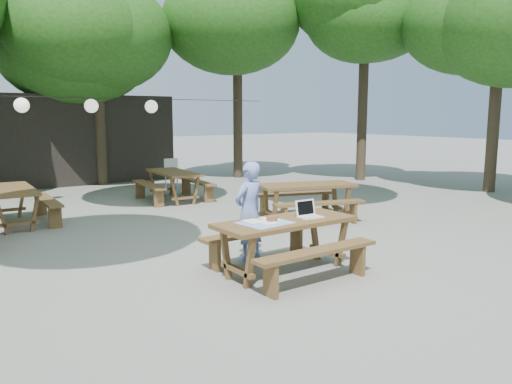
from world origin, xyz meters
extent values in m
plane|color=slate|center=(0.00, 0.00, 0.00)|extent=(80.00, 80.00, 0.00)
cube|color=black|center=(0.50, 10.50, 1.40)|extent=(6.00, 3.00, 2.80)
cube|color=#543C1D|center=(0.05, -1.39, 0.72)|extent=(2.00, 0.80, 0.06)
cube|color=#543C1D|center=(0.05, -2.04, 0.45)|extent=(1.90, 0.28, 0.05)
cube|color=#543C1D|center=(0.05, -0.74, 0.45)|extent=(1.90, 0.28, 0.05)
cube|color=#543C1D|center=(0.05, -1.39, 0.34)|extent=(1.70, 0.70, 0.69)
cube|color=#543C1D|center=(2.68, 1.16, 0.72)|extent=(2.15, 1.38, 0.06)
cube|color=#543C1D|center=(2.48, 0.55, 0.45)|extent=(1.89, 0.85, 0.05)
cube|color=#543C1D|center=(2.88, 1.78, 0.45)|extent=(1.89, 0.85, 0.05)
cube|color=#543C1D|center=(2.68, 1.16, 0.34)|extent=(1.83, 1.19, 0.69)
cube|color=#543C1D|center=(-2.46, 4.13, 0.72)|extent=(0.89, 2.04, 0.06)
cube|color=#543C1D|center=(-1.81, 4.10, 0.45)|extent=(0.37, 1.91, 0.05)
cube|color=#543C1D|center=(-2.46, 4.13, 0.34)|extent=(0.78, 1.73, 0.69)
cube|color=#543C1D|center=(1.46, 4.92, 0.72)|extent=(1.00, 2.07, 0.06)
cube|color=#543C1D|center=(2.11, 4.86, 0.45)|extent=(0.47, 1.92, 0.05)
cube|color=#543C1D|center=(0.82, 4.99, 0.45)|extent=(0.47, 1.92, 0.05)
cube|color=#543C1D|center=(1.46, 4.92, 0.34)|extent=(0.87, 1.76, 0.69)
imported|color=#7A8BDE|center=(0.02, -0.55, 0.75)|extent=(0.61, 0.47, 1.49)
cube|color=silver|center=(2.37, 6.69, 0.40)|extent=(0.45, 0.45, 0.04)
cube|color=silver|center=(2.36, 6.89, 0.66)|extent=(0.44, 0.05, 0.48)
cube|color=silver|center=(2.37, 6.69, 0.19)|extent=(0.43, 0.43, 0.38)
cube|color=white|center=(0.42, -1.47, 0.76)|extent=(0.34, 0.24, 0.02)
cube|color=white|center=(0.43, -1.36, 0.88)|extent=(0.33, 0.07, 0.23)
cube|color=black|center=(0.43, -1.36, 0.88)|extent=(0.28, 0.05, 0.19)
cube|color=blue|center=(-0.31, -1.39, 0.75)|extent=(0.70, 0.61, 0.01)
cube|color=white|center=(-0.27, -1.38, 0.76)|extent=(0.22, 0.30, 0.00)
cube|color=white|center=(-0.12, -1.25, 0.76)|extent=(0.28, 0.34, 0.00)
cube|color=white|center=(-0.40, -1.25, 0.76)|extent=(0.22, 0.30, 0.00)
cube|color=brown|center=(-0.18, -1.37, 0.80)|extent=(0.13, 0.09, 0.06)
cylinder|color=black|center=(0.50, 6.00, 2.60)|extent=(9.00, 0.02, 0.02)
sphere|color=white|center=(-1.80, 6.00, 2.40)|extent=(0.34, 0.34, 0.34)
sphere|color=white|center=(-0.20, 6.00, 2.40)|extent=(0.34, 0.34, 0.34)
sphere|color=white|center=(1.40, 6.00, 2.40)|extent=(0.34, 0.34, 0.34)
cylinder|color=#2D2319|center=(1.00, 9.00, 2.25)|extent=(0.32, 0.32, 4.49)
ellipsoid|color=#1E4B14|center=(1.00, 9.00, 4.79)|extent=(5.29, 5.29, 3.97)
cylinder|color=#2D2319|center=(5.50, 8.00, 2.71)|extent=(0.32, 0.32, 5.41)
ellipsoid|color=#1E4B14|center=(5.50, 8.00, 5.71)|extent=(4.11, 4.11, 3.08)
cylinder|color=#2D2319|center=(8.50, 5.00, 2.55)|extent=(0.32, 0.32, 5.10)
ellipsoid|color=#1E4B14|center=(8.50, 5.00, 5.40)|extent=(4.05, 4.05, 3.03)
cylinder|color=#2D2319|center=(9.50, 1.00, 2.36)|extent=(0.32, 0.32, 4.72)
ellipsoid|color=#1E4B14|center=(9.50, 1.00, 5.02)|extent=(4.31, 4.31, 3.23)
camera|label=1|loc=(-4.20, -6.60, 2.18)|focal=35.00mm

